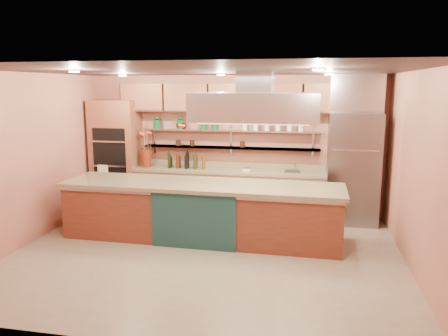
% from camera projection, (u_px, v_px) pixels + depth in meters
% --- Properties ---
extents(floor, '(6.00, 5.00, 0.02)m').
position_uv_depth(floor, '(206.00, 254.00, 6.82)').
color(floor, gray).
rests_on(floor, ground).
extents(ceiling, '(6.00, 5.00, 0.02)m').
position_uv_depth(ceiling, '(204.00, 71.00, 6.30)').
color(ceiling, black).
rests_on(ceiling, wall_back).
extents(wall_back, '(6.00, 0.04, 2.80)m').
position_uv_depth(wall_back, '(234.00, 144.00, 8.97)').
color(wall_back, '#B66D56').
rests_on(wall_back, floor).
extents(wall_front, '(6.00, 0.04, 2.80)m').
position_uv_depth(wall_front, '(143.00, 212.00, 4.15)').
color(wall_front, '#B66D56').
rests_on(wall_front, floor).
extents(wall_left, '(0.04, 5.00, 2.80)m').
position_uv_depth(wall_left, '(27.00, 159.00, 7.13)').
color(wall_left, '#B66D56').
rests_on(wall_left, floor).
extents(wall_right, '(0.04, 5.00, 2.80)m').
position_uv_depth(wall_right, '(417.00, 173.00, 5.99)').
color(wall_right, '#B66D56').
rests_on(wall_right, floor).
extents(oven_stack, '(0.95, 0.64, 2.30)m').
position_uv_depth(oven_stack, '(116.00, 155.00, 9.17)').
color(oven_stack, brown).
rests_on(oven_stack, floor).
extents(refrigerator, '(0.95, 0.72, 2.10)m').
position_uv_depth(refrigerator, '(353.00, 168.00, 8.24)').
color(refrigerator, slate).
rests_on(refrigerator, floor).
extents(back_counter, '(3.84, 0.64, 0.93)m').
position_uv_depth(back_counter, '(229.00, 192.00, 8.86)').
color(back_counter, '#9D7B5E').
rests_on(back_counter, floor).
extents(wall_shelf_lower, '(3.60, 0.26, 0.03)m').
position_uv_depth(wall_shelf_lower, '(230.00, 148.00, 8.86)').
color(wall_shelf_lower, '#B4B7BB').
rests_on(wall_shelf_lower, wall_back).
extents(wall_shelf_upper, '(3.60, 0.26, 0.03)m').
position_uv_depth(wall_shelf_upper, '(230.00, 130.00, 8.80)').
color(wall_shelf_upper, '#B4B7BB').
rests_on(wall_shelf_upper, wall_back).
extents(upper_cabinets, '(4.60, 0.36, 0.55)m').
position_uv_depth(upper_cabinets, '(232.00, 98.00, 8.62)').
color(upper_cabinets, brown).
rests_on(upper_cabinets, wall_back).
extents(range_hood, '(2.00, 1.00, 0.45)m').
position_uv_depth(range_hood, '(255.00, 107.00, 6.93)').
color(range_hood, '#B4B7BB').
rests_on(range_hood, ceiling).
extents(ceiling_downlights, '(4.00, 2.80, 0.02)m').
position_uv_depth(ceiling_downlights, '(208.00, 73.00, 6.50)').
color(ceiling_downlights, '#FFE5A5').
rests_on(ceiling_downlights, ceiling).
extents(island, '(4.66, 1.09, 0.97)m').
position_uv_depth(island, '(201.00, 211.00, 7.42)').
color(island, brown).
rests_on(island, floor).
extents(flower_vase, '(0.21, 0.21, 0.35)m').
position_uv_depth(flower_vase, '(146.00, 159.00, 9.03)').
color(flower_vase, maroon).
rests_on(flower_vase, back_counter).
extents(oil_bottle_cluster, '(0.85, 0.28, 0.27)m').
position_uv_depth(oil_bottle_cluster, '(187.00, 162.00, 8.87)').
color(oil_bottle_cluster, black).
rests_on(oil_bottle_cluster, back_counter).
extents(kitchen_scale, '(0.17, 0.15, 0.08)m').
position_uv_depth(kitchen_scale, '(247.00, 169.00, 8.65)').
color(kitchen_scale, white).
rests_on(kitchen_scale, back_counter).
extents(bar_faucet, '(0.03, 0.03, 0.20)m').
position_uv_depth(bar_faucet, '(295.00, 166.00, 8.56)').
color(bar_faucet, white).
rests_on(bar_faucet, back_counter).
extents(copper_kettle, '(0.20, 0.20, 0.13)m').
position_uv_depth(copper_kettle, '(183.00, 126.00, 8.97)').
color(copper_kettle, '#B15629').
rests_on(copper_kettle, wall_shelf_upper).
extents(green_canister, '(0.14, 0.14, 0.16)m').
position_uv_depth(green_canister, '(215.00, 125.00, 8.84)').
color(green_canister, '#0F4923').
rests_on(green_canister, wall_shelf_upper).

